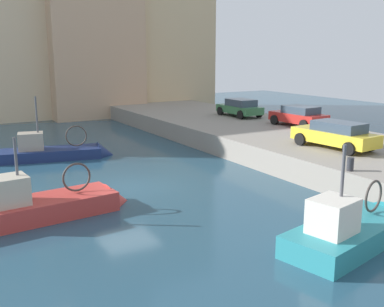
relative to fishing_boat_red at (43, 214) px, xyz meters
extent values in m
plane|color=navy|center=(4.02, 1.96, -0.13)|extent=(80.00, 80.00, 0.00)
cube|color=gray|center=(15.52, 1.96, 0.47)|extent=(9.00, 56.00, 1.20)
cube|color=#BC3833|center=(-0.32, -0.03, -0.13)|extent=(6.04, 2.39, 1.45)
cone|color=#BC3833|center=(2.97, 0.28, -0.13)|extent=(1.05, 1.73, 1.65)
cube|color=#9E7A51|center=(-0.32, -0.03, 0.52)|extent=(5.80, 2.22, 0.08)
cube|color=#B7AD99|center=(-1.23, -0.12, 1.08)|extent=(1.55, 1.27, 1.04)
cylinder|color=#4C4C51|center=(-0.79, -0.08, 1.73)|extent=(0.10, 0.10, 2.42)
torus|color=#3F3833|center=(1.33, 0.13, 1.19)|extent=(1.12, 0.19, 1.12)
cube|color=navy|center=(2.30, 9.53, -0.13)|extent=(6.11, 3.00, 1.18)
cone|color=navy|center=(5.51, 8.84, -0.13)|extent=(1.22, 1.78, 1.63)
cube|color=#896B4C|center=(2.30, 9.53, 0.40)|extent=(5.85, 2.81, 0.08)
cube|color=gray|center=(1.49, 9.70, 0.93)|extent=(1.53, 1.30, 0.99)
cylinder|color=#4C4C51|center=(1.88, 9.62, 1.91)|extent=(0.10, 0.10, 3.04)
torus|color=#3F3833|center=(3.91, 9.18, 1.11)|extent=(1.20, 0.33, 1.21)
sphere|color=white|center=(0.79, 10.87, 0.04)|extent=(0.32, 0.32, 0.32)
cube|color=teal|center=(7.77, -7.28, -0.13)|extent=(5.29, 2.93, 1.41)
cube|color=#896B4C|center=(7.77, -7.28, 0.50)|extent=(5.06, 2.74, 0.08)
cube|color=beige|center=(6.71, -7.51, 1.07)|extent=(1.51, 1.36, 1.07)
cylinder|color=#4C4C51|center=(7.09, -7.42, 1.83)|extent=(0.10, 0.10, 2.67)
torus|color=#3F3833|center=(9.13, -6.98, 1.16)|extent=(1.09, 0.31, 1.10)
sphere|color=white|center=(6.08, -6.56, 0.08)|extent=(0.32, 0.32, 0.32)
cube|color=#387547|center=(17.07, 11.53, 1.61)|extent=(1.69, 3.89, 0.54)
cube|color=#384756|center=(17.07, 11.34, 2.13)|extent=(1.48, 2.18, 0.51)
cylinder|color=black|center=(16.23, 12.85, 1.39)|extent=(0.22, 0.64, 0.64)
cylinder|color=black|center=(17.90, 12.85, 1.39)|extent=(0.22, 0.64, 0.64)
cylinder|color=black|center=(16.24, 10.21, 1.39)|extent=(0.22, 0.64, 0.64)
cylinder|color=black|center=(17.91, 10.21, 1.39)|extent=(0.22, 0.64, 0.64)
cube|color=gold|center=(14.24, -0.49, 1.65)|extent=(1.97, 4.51, 0.62)
cube|color=#384756|center=(14.26, -0.71, 2.19)|extent=(1.62, 2.57, 0.48)
cylinder|color=black|center=(13.32, 0.93, 1.39)|extent=(0.27, 0.66, 0.64)
cylinder|color=black|center=(14.92, 1.06, 1.39)|extent=(0.27, 0.66, 0.64)
cylinder|color=black|center=(13.57, -2.04, 1.39)|extent=(0.27, 0.66, 0.64)
cylinder|color=black|center=(15.17, -1.91, 1.39)|extent=(0.27, 0.66, 0.64)
cube|color=red|center=(17.67, 5.81, 1.63)|extent=(1.96, 3.93, 0.58)
cube|color=#384756|center=(17.69, 5.62, 2.15)|extent=(1.64, 2.24, 0.47)
cylinder|color=black|center=(16.74, 7.04, 1.39)|extent=(0.26, 0.65, 0.64)
cylinder|color=black|center=(18.43, 7.16, 1.39)|extent=(0.26, 0.65, 0.64)
cylinder|color=black|center=(16.92, 4.45, 1.39)|extent=(0.26, 0.65, 0.64)
cylinder|color=black|center=(18.61, 4.57, 1.39)|extent=(0.26, 0.65, 0.64)
cylinder|color=#2D2D33|center=(11.37, -4.04, 1.34)|extent=(0.28, 0.28, 0.55)
cube|color=#D1B284|center=(18.62, 27.24, 8.82)|extent=(8.56, 6.61, 17.90)
cube|color=tan|center=(10.47, 26.55, 9.96)|extent=(8.48, 6.95, 20.19)
camera|label=1|loc=(-3.15, -16.33, 5.74)|focal=42.52mm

